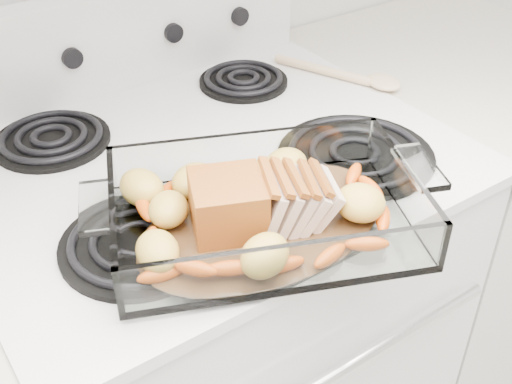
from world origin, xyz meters
TOP-DOWN VIEW (x-y plane):
  - electric_range at (0.00, 1.66)m, footprint 0.78×0.70m
  - counter_right at (0.67, 1.66)m, footprint 0.58×0.68m
  - baking_dish at (-0.04, 1.42)m, footprint 0.39×0.26m
  - pork_roast at (-0.06, 1.42)m, footprint 0.19×0.09m
  - roast_vegetables at (-0.04, 1.46)m, footprint 0.38×0.21m
  - wooden_spoon at (0.38, 1.70)m, footprint 0.14×0.24m

SIDE VIEW (x-z plane):
  - counter_right at x=0.67m, z-range 0.00..0.93m
  - electric_range at x=0.00m, z-range -0.08..1.04m
  - wooden_spoon at x=0.38m, z-range 0.94..0.95m
  - baking_dish at x=-0.04m, z-range 0.93..1.00m
  - roast_vegetables at x=-0.04m, z-range 0.95..1.00m
  - pork_roast at x=-0.06m, z-range 0.95..1.03m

